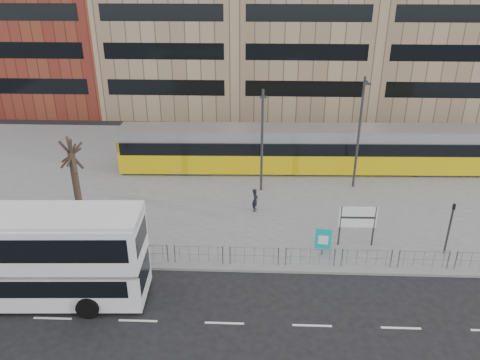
{
  "coord_description": "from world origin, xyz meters",
  "views": [
    {
      "loc": [
        -0.62,
        -20.64,
        14.92
      ],
      "look_at": [
        -1.69,
        6.0,
        2.62
      ],
      "focal_mm": 35.0,
      "sensor_mm": 36.0,
      "label": 1
    }
  ],
  "objects_px": {
    "station_sign": "(358,219)",
    "lamp_post_east": "(359,129)",
    "lamp_post_west": "(262,137)",
    "tram": "(311,149)",
    "ad_panel": "(323,240)",
    "pedestrian": "(255,200)",
    "traffic_light_west": "(89,229)",
    "traffic_light_east": "(451,222)",
    "bare_tree": "(68,135)",
    "double_decker_bus": "(17,254)"
  },
  "relations": [
    {
      "from": "tram",
      "to": "pedestrian",
      "type": "distance_m",
      "value": 8.24
    },
    {
      "from": "pedestrian",
      "to": "lamp_post_west",
      "type": "height_order",
      "value": "lamp_post_west"
    },
    {
      "from": "ad_panel",
      "to": "lamp_post_west",
      "type": "bearing_deg",
      "value": 119.69
    },
    {
      "from": "tram",
      "to": "ad_panel",
      "type": "height_order",
      "value": "tram"
    },
    {
      "from": "station_sign",
      "to": "lamp_post_east",
      "type": "relative_size",
      "value": 0.3
    },
    {
      "from": "lamp_post_west",
      "to": "lamp_post_east",
      "type": "relative_size",
      "value": 0.91
    },
    {
      "from": "double_decker_bus",
      "to": "pedestrian",
      "type": "height_order",
      "value": "double_decker_bus"
    },
    {
      "from": "ad_panel",
      "to": "pedestrian",
      "type": "relative_size",
      "value": 1.06
    },
    {
      "from": "tram",
      "to": "traffic_light_west",
      "type": "xyz_separation_m",
      "value": [
        -13.09,
        -13.06,
        0.22
      ]
    },
    {
      "from": "double_decker_bus",
      "to": "tram",
      "type": "xyz_separation_m",
      "value": [
        15.4,
        16.17,
        -0.66
      ]
    },
    {
      "from": "tram",
      "to": "traffic_light_west",
      "type": "relative_size",
      "value": 9.58
    },
    {
      "from": "double_decker_bus",
      "to": "lamp_post_west",
      "type": "xyz_separation_m",
      "value": [
        11.51,
        12.28,
        1.63
      ]
    },
    {
      "from": "traffic_light_west",
      "to": "traffic_light_east",
      "type": "relative_size",
      "value": 1.0
    },
    {
      "from": "traffic_light_east",
      "to": "station_sign",
      "type": "bearing_deg",
      "value": -173.46
    },
    {
      "from": "double_decker_bus",
      "to": "traffic_light_west",
      "type": "xyz_separation_m",
      "value": [
        2.31,
        3.11,
        -0.43
      ]
    },
    {
      "from": "double_decker_bus",
      "to": "pedestrian",
      "type": "relative_size",
      "value": 7.62
    },
    {
      "from": "tram",
      "to": "traffic_light_east",
      "type": "relative_size",
      "value": 9.58
    },
    {
      "from": "ad_panel",
      "to": "pedestrian",
      "type": "distance_m",
      "value": 6.32
    },
    {
      "from": "station_sign",
      "to": "traffic_light_west",
      "type": "distance_m",
      "value": 14.79
    },
    {
      "from": "pedestrian",
      "to": "traffic_light_east",
      "type": "height_order",
      "value": "traffic_light_east"
    },
    {
      "from": "double_decker_bus",
      "to": "tram",
      "type": "height_order",
      "value": "double_decker_bus"
    },
    {
      "from": "station_sign",
      "to": "lamp_post_east",
      "type": "distance_m",
      "value": 8.4
    },
    {
      "from": "station_sign",
      "to": "traffic_light_east",
      "type": "xyz_separation_m",
      "value": [
        4.89,
        -0.64,
        0.27
      ]
    },
    {
      "from": "traffic_light_west",
      "to": "lamp_post_west",
      "type": "height_order",
      "value": "lamp_post_west"
    },
    {
      "from": "ad_panel",
      "to": "traffic_light_west",
      "type": "xyz_separation_m",
      "value": [
        -12.6,
        -1.05,
        1.0
      ]
    },
    {
      "from": "tram",
      "to": "pedestrian",
      "type": "height_order",
      "value": "tram"
    },
    {
      "from": "tram",
      "to": "station_sign",
      "type": "bearing_deg",
      "value": -83.4
    },
    {
      "from": "traffic_light_east",
      "to": "lamp_post_east",
      "type": "distance_m",
      "value": 9.53
    },
    {
      "from": "tram",
      "to": "ad_panel",
      "type": "relative_size",
      "value": 17.95
    },
    {
      "from": "station_sign",
      "to": "traffic_light_east",
      "type": "bearing_deg",
      "value": -7.99
    },
    {
      "from": "tram",
      "to": "traffic_light_west",
      "type": "bearing_deg",
      "value": -136.51
    },
    {
      "from": "double_decker_bus",
      "to": "bare_tree",
      "type": "height_order",
      "value": "bare_tree"
    },
    {
      "from": "double_decker_bus",
      "to": "tram",
      "type": "relative_size",
      "value": 0.4
    },
    {
      "from": "lamp_post_west",
      "to": "station_sign",
      "type": "bearing_deg",
      "value": -52.2
    },
    {
      "from": "tram",
      "to": "bare_tree",
      "type": "bearing_deg",
      "value": -153.87
    },
    {
      "from": "pedestrian",
      "to": "lamp_post_east",
      "type": "distance_m",
      "value": 8.92
    },
    {
      "from": "station_sign",
      "to": "lamp_post_east",
      "type": "bearing_deg",
      "value": 80.0
    },
    {
      "from": "station_sign",
      "to": "traffic_light_west",
      "type": "height_order",
      "value": "traffic_light_west"
    },
    {
      "from": "ad_panel",
      "to": "lamp_post_east",
      "type": "bearing_deg",
      "value": 76.59
    },
    {
      "from": "lamp_post_east",
      "to": "tram",
      "type": "bearing_deg",
      "value": 133.1
    },
    {
      "from": "station_sign",
      "to": "lamp_post_east",
      "type": "xyz_separation_m",
      "value": [
        1.31,
        7.85,
        2.7
      ]
    },
    {
      "from": "double_decker_bus",
      "to": "bare_tree",
      "type": "xyz_separation_m",
      "value": [
        -0.15,
        8.05,
        3.11
      ]
    },
    {
      "from": "double_decker_bus",
      "to": "ad_panel",
      "type": "relative_size",
      "value": 7.21
    },
    {
      "from": "double_decker_bus",
      "to": "tram",
      "type": "bearing_deg",
      "value": 44.02
    },
    {
      "from": "traffic_light_west",
      "to": "bare_tree",
      "type": "relative_size",
      "value": 0.42
    },
    {
      "from": "lamp_post_west",
      "to": "bare_tree",
      "type": "distance_m",
      "value": 12.49
    },
    {
      "from": "tram",
      "to": "ad_panel",
      "type": "bearing_deg",
      "value": -93.79
    },
    {
      "from": "station_sign",
      "to": "bare_tree",
      "type": "height_order",
      "value": "bare_tree"
    },
    {
      "from": "tram",
      "to": "station_sign",
      "type": "xyz_separation_m",
      "value": [
        1.54,
        -10.89,
        -0.05
      ]
    },
    {
      "from": "bare_tree",
      "to": "double_decker_bus",
      "type": "bearing_deg",
      "value": -88.94
    }
  ]
}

